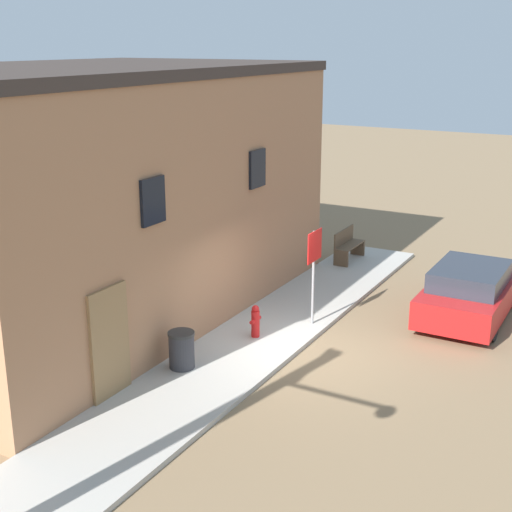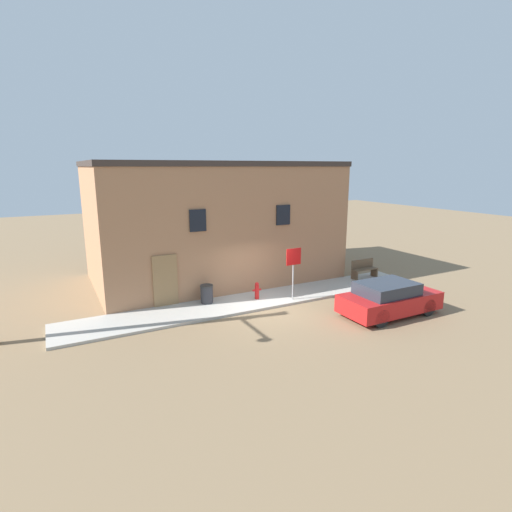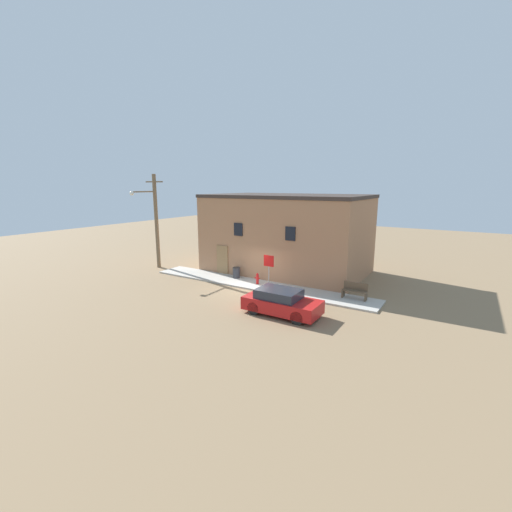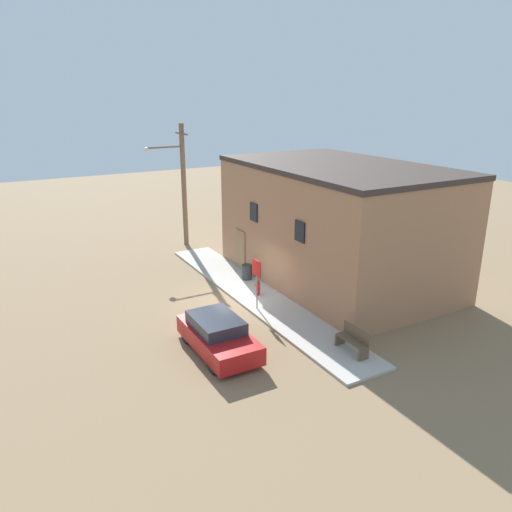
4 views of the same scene
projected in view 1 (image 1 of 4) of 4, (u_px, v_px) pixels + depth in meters
The scene contains 8 objects.
ground_plane at pixel (301, 352), 15.28m from camera, with size 80.00×80.00×0.00m, color #846B4C.
sidewalk at pixel (257, 340), 15.77m from camera, with size 16.04×2.17×0.10m.
brick_building at pixel (87, 192), 16.96m from camera, with size 11.72×7.11×5.87m.
fire_hydrant at pixel (255, 321), 15.70m from camera, with size 0.39×0.19×0.74m.
stop_sign at pixel (314, 259), 16.08m from camera, with size 0.70×0.06×2.22m.
bench at pixel (348, 246), 21.18m from camera, with size 1.40×0.44×0.93m.
trash_bin at pixel (182, 350), 14.22m from camera, with size 0.54×0.54×0.76m.
parked_car at pixel (470, 292), 17.03m from camera, with size 3.96×1.77×1.32m.
Camera 1 is at (-12.71, -5.99, 6.41)m, focal length 50.00 mm.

